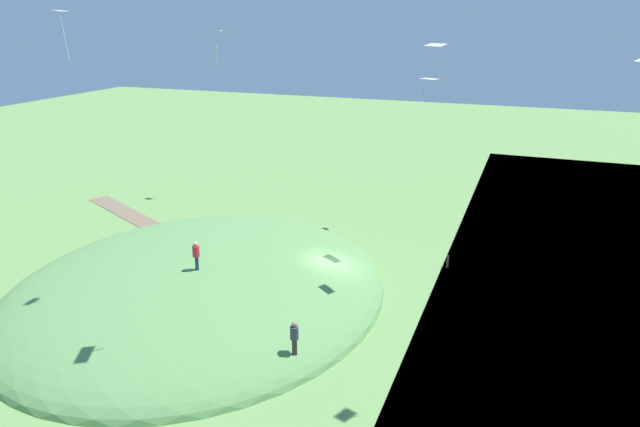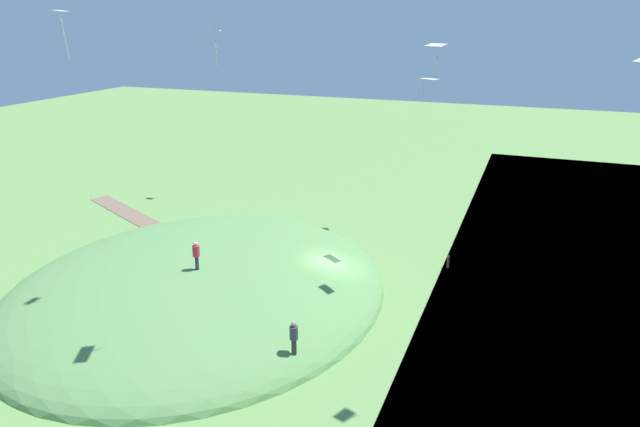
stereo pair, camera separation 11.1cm
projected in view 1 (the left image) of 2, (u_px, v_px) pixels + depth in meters
ground_plane at (334, 285)px, 35.14m from camera, size 160.00×160.00×0.00m
grass_hill at (199, 291)px, 34.43m from camera, size 21.75×24.58×4.46m
dirt_path at (133, 216)px, 47.11m from camera, size 13.09×7.68×0.04m
person_with_child at (196, 252)px, 31.73m from camera, size 0.54×0.54×1.65m
person_on_hilltop at (294, 334)px, 26.01m from camera, size 0.54×0.54×1.67m
kite_0 at (429, 80)px, 28.82m from camera, size 1.02×0.88×1.11m
kite_2 at (436, 47)px, 32.31m from camera, size 1.30×1.10×2.04m
kite_4 at (60, 16)px, 24.35m from camera, size 0.57×0.73×2.06m
kite_5 at (213, 34)px, 22.37m from camera, size 1.00×1.15×1.36m
mooring_post at (448, 262)px, 37.49m from camera, size 0.14×0.14×0.84m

